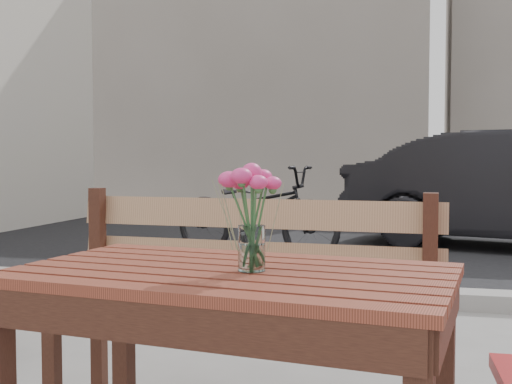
# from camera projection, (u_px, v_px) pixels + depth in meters

# --- Properties ---
(street) EXTENTS (30.00, 8.12, 0.12)m
(street) POSITION_uv_depth(u_px,v_px,m) (345.00, 255.00, 6.78)
(street) COLOR black
(street) RESTS_ON ground
(backdrop_buildings) EXTENTS (15.50, 4.00, 8.00)m
(backdrop_buildings) POSITION_uv_depth(u_px,v_px,m) (393.00, 54.00, 15.60)
(backdrop_buildings) COLOR gray
(backdrop_buildings) RESTS_ON ground
(main_table) EXTENTS (1.29, 0.85, 0.75)m
(main_table) POSITION_uv_depth(u_px,v_px,m) (232.00, 312.00, 1.81)
(main_table) COLOR #562516
(main_table) RESTS_ON ground
(main_bench) EXTENTS (1.55, 0.53, 0.95)m
(main_bench) POSITION_uv_depth(u_px,v_px,m) (245.00, 281.00, 2.52)
(main_bench) COLOR #A47754
(main_bench) RESTS_ON ground
(main_vase) EXTENTS (0.16, 0.16, 0.30)m
(main_vase) POSITION_uv_depth(u_px,v_px,m) (252.00, 204.00, 1.76)
(main_vase) COLOR white
(main_vase) RESTS_ON main_table
(bicycle) EXTENTS (1.96, 0.96, 0.99)m
(bicycle) POSITION_uv_depth(u_px,v_px,m) (256.00, 211.00, 6.86)
(bicycle) COLOR black
(bicycle) RESTS_ON ground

